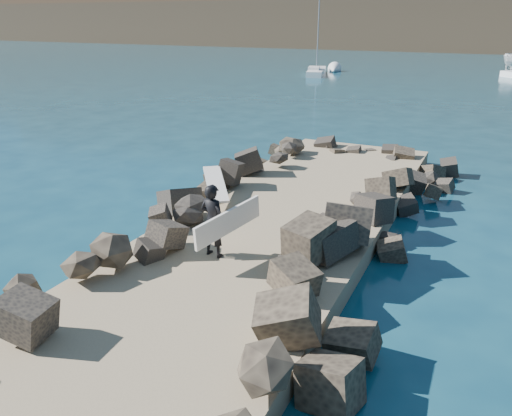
# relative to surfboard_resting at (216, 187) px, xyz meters

# --- Properties ---
(ground) EXTENTS (800.00, 800.00, 0.00)m
(ground) POSITION_rel_surfboard_resting_xyz_m (2.59, -1.26, -1.04)
(ground) COLOR #0F384C
(ground) RESTS_ON ground
(jetty) EXTENTS (6.00, 26.00, 0.60)m
(jetty) POSITION_rel_surfboard_resting_xyz_m (2.59, -3.26, -0.74)
(jetty) COLOR #8C7759
(jetty) RESTS_ON ground
(riprap_left) EXTENTS (2.60, 22.00, 1.00)m
(riprap_left) POSITION_rel_surfboard_resting_xyz_m (-0.31, -2.76, -0.54)
(riprap_left) COLOR black
(riprap_left) RESTS_ON ground
(riprap_right) EXTENTS (2.60, 22.00, 1.00)m
(riprap_right) POSITION_rel_surfboard_resting_xyz_m (5.49, -2.76, -0.54)
(riprap_right) COLOR black
(riprap_right) RESTS_ON ground
(surfboard_resting) EXTENTS (1.89, 2.24, 0.08)m
(surfboard_resting) POSITION_rel_surfboard_resting_xyz_m (0.00, 0.00, 0.00)
(surfboard_resting) COLOR white
(surfboard_resting) RESTS_ON riprap_left
(surfer_with_board) EXTENTS (1.13, 2.35, 1.93)m
(surfer_with_board) POSITION_rel_surfboard_resting_xyz_m (2.13, -3.69, 0.53)
(surfer_with_board) COLOR black
(surfer_with_board) RESTS_ON jetty
(sailboat_a) EXTENTS (3.61, 7.95, 9.30)m
(sailboat_a) POSITION_rel_surfboard_resting_xyz_m (-11.65, 43.72, -0.69)
(sailboat_a) COLOR white
(sailboat_a) RESTS_ON ground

